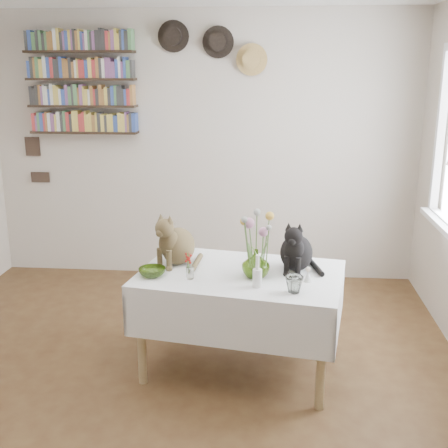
# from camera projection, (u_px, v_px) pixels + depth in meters

# --- Properties ---
(room) EXTENTS (4.08, 4.58, 2.58)m
(room) POSITION_uv_depth(u_px,v_px,m) (153.00, 204.00, 3.12)
(room) COLOR brown
(room) RESTS_ON ground
(dining_table) EXTENTS (1.42, 1.04, 0.70)m
(dining_table) POSITION_uv_depth(u_px,v_px,m) (240.00, 297.00, 3.70)
(dining_table) COLOR white
(dining_table) RESTS_ON room
(tabby_cat) EXTENTS (0.37, 0.40, 0.38)m
(tabby_cat) POSITION_uv_depth(u_px,v_px,m) (178.00, 236.00, 3.79)
(tabby_cat) COLOR brown
(tabby_cat) RESTS_ON dining_table
(black_cat) EXTENTS (0.29, 0.34, 0.35)m
(black_cat) POSITION_uv_depth(u_px,v_px,m) (297.00, 243.00, 3.67)
(black_cat) COLOR black
(black_cat) RESTS_ON dining_table
(flower_vase) EXTENTS (0.21, 0.21, 0.19)m
(flower_vase) POSITION_uv_depth(u_px,v_px,m) (256.00, 264.00, 3.54)
(flower_vase) COLOR #7DAA32
(flower_vase) RESTS_ON dining_table
(green_bowl) EXTENTS (0.21, 0.21, 0.05)m
(green_bowl) POSITION_uv_depth(u_px,v_px,m) (152.00, 272.00, 3.59)
(green_bowl) COLOR #7DAA32
(green_bowl) RESTS_ON dining_table
(drinking_glass) EXTENTS (0.13, 0.13, 0.10)m
(drinking_glass) POSITION_uv_depth(u_px,v_px,m) (294.00, 284.00, 3.32)
(drinking_glass) COLOR white
(drinking_glass) RESTS_ON dining_table
(candlestick) EXTENTS (0.06, 0.06, 0.20)m
(candlestick) POSITION_uv_depth(u_px,v_px,m) (257.00, 276.00, 3.39)
(candlestick) COLOR white
(candlestick) RESTS_ON dining_table
(berry_jar) EXTENTS (0.05, 0.05, 0.19)m
(berry_jar) POSITION_uv_depth(u_px,v_px,m) (190.00, 266.00, 3.53)
(berry_jar) COLOR white
(berry_jar) RESTS_ON dining_table
(porcelain_figurine) EXTENTS (0.05, 0.05, 0.10)m
(porcelain_figurine) POSITION_uv_depth(u_px,v_px,m) (308.00, 275.00, 3.49)
(porcelain_figurine) COLOR white
(porcelain_figurine) RESTS_ON dining_table
(flower_bouquet) EXTENTS (0.17, 0.13, 0.39)m
(flower_bouquet) POSITION_uv_depth(u_px,v_px,m) (257.00, 226.00, 3.49)
(flower_bouquet) COLOR #4C7233
(flower_bouquet) RESTS_ON flower_vase
(bookshelf_unit) EXTENTS (1.00, 0.16, 0.91)m
(bookshelf_unit) POSITION_uv_depth(u_px,v_px,m) (82.00, 83.00, 5.12)
(bookshelf_unit) COLOR black
(bookshelf_unit) RESTS_ON room
(wall_hats) EXTENTS (0.98, 0.09, 0.48)m
(wall_hats) POSITION_uv_depth(u_px,v_px,m) (214.00, 46.00, 4.96)
(wall_hats) COLOR black
(wall_hats) RESTS_ON room
(wall_art_plaques) EXTENTS (0.21, 0.02, 0.44)m
(wall_art_plaques) POSITION_uv_depth(u_px,v_px,m) (36.00, 159.00, 5.43)
(wall_art_plaques) COLOR #38281E
(wall_art_plaques) RESTS_ON room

